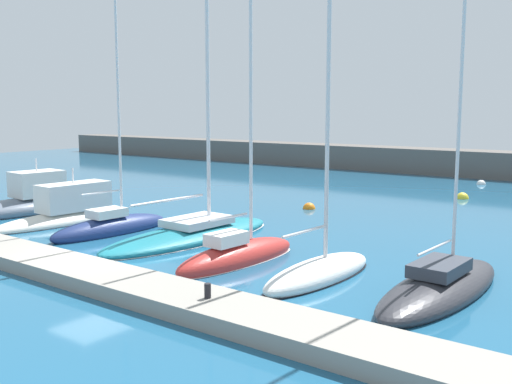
% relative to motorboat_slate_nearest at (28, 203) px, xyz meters
% --- Properties ---
extents(ground_plane, '(120.00, 120.00, 0.00)m').
position_rel_motorboat_slate_nearest_xyz_m(ground_plane, '(12.78, -5.29, -0.59)').
color(ground_plane, '#1E567A').
extents(dock_pier, '(32.22, 2.25, 0.52)m').
position_rel_motorboat_slate_nearest_xyz_m(dock_pier, '(12.78, -6.59, -0.33)').
color(dock_pier, gray).
rests_on(dock_pier, ground_plane).
extents(breakwater_seawall, '(108.00, 3.65, 2.35)m').
position_rel_motorboat_slate_nearest_xyz_m(breakwater_seawall, '(12.78, 35.19, 0.58)').
color(breakwater_seawall, '#5B5651').
rests_on(breakwater_seawall, ground_plane).
extents(motorboat_slate_nearest, '(3.24, 8.67, 3.54)m').
position_rel_motorboat_slate_nearest_xyz_m(motorboat_slate_nearest, '(0.00, 0.00, 0.00)').
color(motorboat_slate_nearest, slate).
rests_on(motorboat_slate_nearest, ground_plane).
extents(motorboat_ivory_second, '(2.45, 8.16, 3.33)m').
position_rel_motorboat_slate_nearest_xyz_m(motorboat_ivory_second, '(4.39, -0.48, -0.07)').
color(motorboat_ivory_second, silver).
rests_on(motorboat_ivory_second, ground_plane).
extents(sailboat_navy_third, '(1.95, 6.70, 14.97)m').
position_rel_motorboat_slate_nearest_xyz_m(sailboat_navy_third, '(8.53, -0.81, -0.20)').
color(sailboat_navy_third, navy).
rests_on(sailboat_navy_third, ground_plane).
extents(sailboat_teal_fourth, '(3.47, 10.44, 16.33)m').
position_rel_motorboat_slate_nearest_xyz_m(sailboat_teal_fourth, '(12.49, 0.66, -0.31)').
color(sailboat_teal_fourth, '#19707F').
rests_on(sailboat_teal_fourth, ground_plane).
extents(sailboat_red_fifth, '(1.96, 6.58, 11.26)m').
position_rel_motorboat_slate_nearest_xyz_m(sailboat_red_fifth, '(17.01, -1.41, -0.28)').
color(sailboat_red_fifth, '#B72D28').
rests_on(sailboat_red_fifth, ground_plane).
extents(sailboat_white_sixth, '(1.93, 6.20, 10.68)m').
position_rel_motorboat_slate_nearest_xyz_m(sailboat_white_sixth, '(20.75, -1.36, -0.33)').
color(sailboat_white_sixth, white).
rests_on(sailboat_white_sixth, ground_plane).
extents(sailboat_charcoal_seventh, '(2.47, 8.27, 16.42)m').
position_rel_motorboat_slate_nearest_xyz_m(sailboat_charcoal_seventh, '(24.86, -0.47, -0.30)').
color(sailboat_charcoal_seventh, '#2D2D33').
rests_on(sailboat_charcoal_seventh, ground_plane).
extents(mooring_buoy_orange, '(0.76, 0.76, 0.76)m').
position_rel_motorboat_slate_nearest_xyz_m(mooring_buoy_orange, '(12.30, 11.21, -0.59)').
color(mooring_buoy_orange, orange).
rests_on(mooring_buoy_orange, ground_plane).
extents(mooring_buoy_yellow, '(0.84, 0.84, 0.84)m').
position_rel_motorboat_slate_nearest_xyz_m(mooring_buoy_yellow, '(18.29, 21.12, -0.59)').
color(mooring_buoy_yellow, yellow).
rests_on(mooring_buoy_yellow, ground_plane).
extents(mooring_buoy_white, '(0.71, 0.71, 0.71)m').
position_rel_motorboat_slate_nearest_xyz_m(mooring_buoy_white, '(16.89, 29.78, -0.59)').
color(mooring_buoy_white, white).
rests_on(mooring_buoy_white, ground_plane).
extents(dock_bollard, '(0.20, 0.20, 0.44)m').
position_rel_motorboat_slate_nearest_xyz_m(dock_bollard, '(20.14, -6.59, 0.15)').
color(dock_bollard, black).
rests_on(dock_bollard, dock_pier).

